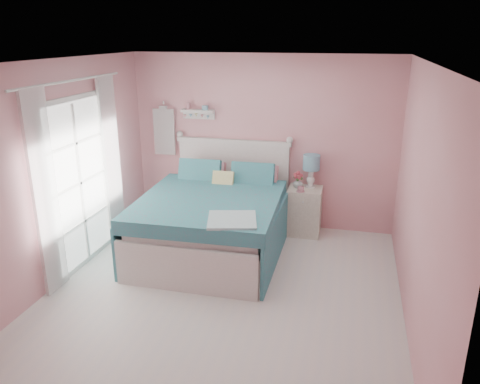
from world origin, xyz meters
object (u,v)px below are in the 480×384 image
at_px(bed, 214,221).
at_px(vase, 298,183).
at_px(nightstand, 304,211).
at_px(teacup, 301,189).
at_px(table_lamp, 311,165).

distance_m(bed, vase, 1.41).
height_order(bed, nightstand, bed).
xyz_separation_m(bed, vase, (1.02, 0.91, 0.35)).
bearing_deg(vase, teacup, -69.98).
relative_size(nightstand, table_lamp, 1.44).
bearing_deg(nightstand, bed, -141.99).
distance_m(nightstand, teacup, 0.42).
distance_m(vase, teacup, 0.19).
relative_size(table_lamp, teacup, 5.24).
bearing_deg(nightstand, table_lamp, 51.40).
bearing_deg(vase, table_lamp, 19.03).
xyz_separation_m(table_lamp, vase, (-0.18, -0.06, -0.27)).
xyz_separation_m(table_lamp, teacup, (-0.11, -0.24, -0.30)).
height_order(vase, teacup, vase).
bearing_deg(bed, table_lamp, 37.08).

